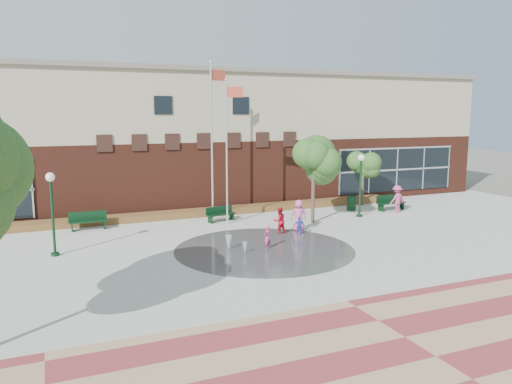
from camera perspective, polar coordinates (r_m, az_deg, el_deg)
name	(u,v)px	position (r m, az deg, el deg)	size (l,w,h in m)	color
ground	(293,268)	(20.91, 4.30, -8.66)	(120.00, 120.00, 0.00)	#666056
plaza_concrete	(256,245)	(24.39, 0.00, -6.03)	(46.00, 18.00, 0.01)	#A8A8A0
paver_band	(405,338)	(15.44, 16.65, -15.66)	(46.00, 6.00, 0.01)	maroon
splash_pad	(264,250)	(23.51, 0.95, -6.62)	(8.40, 8.40, 0.01)	#383A3D
library_building	(183,137)	(36.39, -8.30, 6.29)	(44.40, 10.40, 9.20)	#57251A
flower_bed	(209,215)	(31.35, -5.39, -2.67)	(26.00, 1.20, 0.40)	#A42A1F
flagpole_left	(212,133)	(29.27, -5.00, 6.73)	(1.05, 0.40, 9.30)	silver
flagpole_right	(227,144)	(28.14, -3.28, 5.48)	(1.00, 0.31, 8.24)	silver
lamp_left	(52,205)	(23.75, -22.29, -1.35)	(0.40, 0.40, 3.77)	black
lamp_right	(361,178)	(30.97, 11.86, 1.55)	(0.41, 0.41, 3.87)	black
bench_left	(88,224)	(28.75, -18.62, -3.52)	(2.02, 0.59, 1.01)	black
bench_mid	(221,217)	(29.42, -4.03, -2.85)	(1.86, 0.89, 0.90)	black
bench_right	(391,205)	(33.87, 15.16, -1.50)	(2.06, 0.67, 1.02)	black
trash_can	(351,203)	(33.20, 10.84, -1.21)	(0.62, 0.62, 1.02)	black
tree_mid	(314,160)	(28.74, 6.61, 3.68)	(3.00, 3.00, 5.06)	#402C24
tree_small_right	(363,167)	(34.90, 12.14, 2.86)	(2.17, 2.17, 3.70)	#402C24
water_jet_a	(229,250)	(23.49, -3.13, -6.65)	(0.34, 0.34, 0.67)	white
water_jet_b	(245,254)	(22.85, -1.29, -7.09)	(0.23, 0.23, 0.51)	white
child_splash	(267,237)	(23.50, 1.29, -5.20)	(0.41, 0.27, 1.13)	#CD3F78
adult_red	(279,221)	(26.32, 2.69, -3.31)	(0.70, 0.55, 1.44)	#B80C1F
adult_pink	(299,215)	(27.08, 4.92, -2.69)	(0.84, 0.54, 1.71)	#CB518E
child_blue	(299,226)	(26.21, 4.97, -3.90)	(0.58, 0.24, 0.98)	blue
person_bench	(397,199)	(33.12, 15.82, -0.79)	(1.14, 0.66, 1.77)	#C24179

